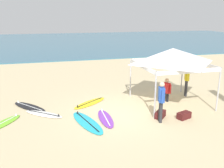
{
  "coord_description": "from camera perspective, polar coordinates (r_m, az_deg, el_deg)",
  "views": [
    {
      "loc": [
        -3.14,
        -9.81,
        4.27
      ],
      "look_at": [
        -0.08,
        1.37,
        1.0
      ],
      "focal_mm": 39.5,
      "sensor_mm": 36.0,
      "label": 1
    }
  ],
  "objects": [
    {
      "name": "surfboard_lime",
      "position": [
        11.0,
        -23.95,
        -8.33
      ],
      "size": [
        1.54,
        1.84,
        0.19
      ],
      "color": "#7AD12D",
      "rests_on": "ground"
    },
    {
      "name": "gear_bag_by_pole",
      "position": [
        10.99,
        16.33,
        -6.99
      ],
      "size": [
        0.67,
        0.51,
        0.28
      ],
      "primitive_type": "cube",
      "rotation": [
        0.0,
        0.0,
        0.35
      ],
      "color": "#4C1919",
      "rests_on": "ground"
    },
    {
      "name": "surfboard_black",
      "position": [
        12.42,
        -18.57,
        -5.04
      ],
      "size": [
        1.84,
        2.07,
        0.19
      ],
      "color": "black",
      "rests_on": "ground"
    },
    {
      "name": "surfboard_purple",
      "position": [
        10.55,
        -1.52,
        -7.92
      ],
      "size": [
        0.58,
        1.97,
        0.19
      ],
      "color": "purple",
      "rests_on": "ground"
    },
    {
      "name": "person_yellow",
      "position": [
        13.79,
        16.93,
        1.3
      ],
      "size": [
        0.35,
        0.5,
        1.71
      ],
      "color": "#2D2D33",
      "rests_on": "ground"
    },
    {
      "name": "sea",
      "position": [
        41.7,
        -11.07,
        9.66
      ],
      "size": [
        80.0,
        36.0,
        0.1
      ],
      "primitive_type": "cube",
      "color": "#386B84",
      "rests_on": "ground"
    },
    {
      "name": "person_blue",
      "position": [
        10.15,
        11.32,
        -3.43
      ],
      "size": [
        0.31,
        0.53,
        1.71
      ],
      "color": "#2D2D33",
      "rests_on": "ground"
    },
    {
      "name": "surfboard_cyan",
      "position": [
        10.22,
        -5.79,
        -8.8
      ],
      "size": [
        1.29,
        2.59,
        0.19
      ],
      "color": "#23B2CC",
      "rests_on": "ground"
    },
    {
      "name": "surfboard_white",
      "position": [
        11.37,
        -15.47,
        -6.7
      ],
      "size": [
        1.84,
        1.65,
        0.19
      ],
      "color": "white",
      "rests_on": "ground"
    },
    {
      "name": "person_red",
      "position": [
        12.74,
        12.47,
        -1.11
      ],
      "size": [
        0.36,
        0.49,
        1.2
      ],
      "color": "black",
      "rests_on": "ground"
    },
    {
      "name": "ground_plane",
      "position": [
        11.15,
        2.25,
        -6.78
      ],
      "size": [
        80.0,
        80.0,
        0.0
      ],
      "primitive_type": "plane",
      "color": "beige"
    },
    {
      "name": "canopy_tent",
      "position": [
        12.14,
        13.84,
        6.39
      ],
      "size": [
        3.21,
        3.21,
        2.75
      ],
      "color": "#B7B7BC",
      "rests_on": "ground"
    },
    {
      "name": "gear_bag_near_tent",
      "position": [
        10.85,
        11.13,
        -6.92
      ],
      "size": [
        0.65,
        0.65,
        0.28
      ],
      "primitive_type": "cube",
      "rotation": [
        0.0,
        0.0,
        0.8
      ],
      "color": "#4C1919",
      "rests_on": "ground"
    },
    {
      "name": "surfboard_yellow",
      "position": [
        12.34,
        -5.15,
        -4.38
      ],
      "size": [
        2.01,
        1.71,
        0.19
      ],
      "color": "yellow",
      "rests_on": "ground"
    }
  ]
}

